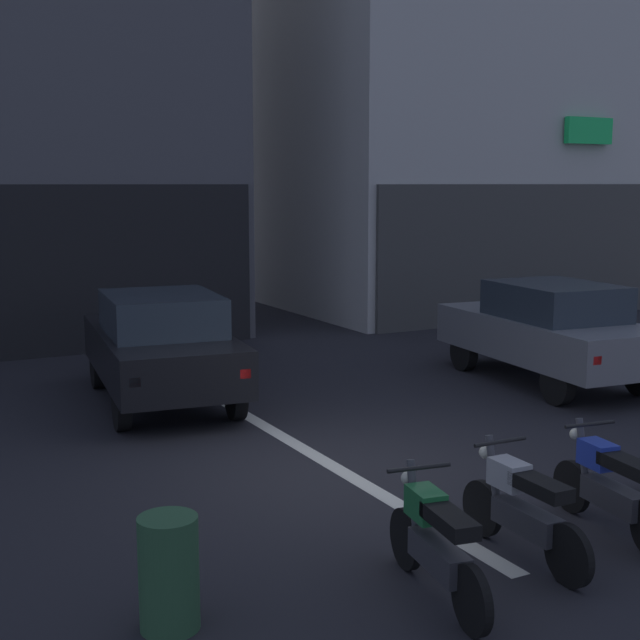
{
  "coord_description": "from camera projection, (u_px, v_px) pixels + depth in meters",
  "views": [
    {
      "loc": [
        -4.66,
        -8.21,
        3.21
      ],
      "look_at": [
        0.78,
        2.0,
        1.4
      ],
      "focal_mm": 48.96,
      "sensor_mm": 36.0,
      "label": 1
    }
  ],
  "objects": [
    {
      "name": "ground_plane",
      "position": [
        342.0,
        472.0,
        9.82
      ],
      "size": [
        120.0,
        120.0,
        0.0
      ],
      "primitive_type": "plane",
      "color": "#232328"
    },
    {
      "name": "lane_centre_line",
      "position": [
        171.0,
        371.0,
        15.05
      ],
      "size": [
        0.2,
        18.0,
        0.01
      ],
      "primitive_type": "cube",
      "color": "silver",
      "rests_on": "ground"
    },
    {
      "name": "building_far_right",
      "position": [
        434.0,
        83.0,
        24.12
      ],
      "size": [
        9.71,
        9.39,
        11.93
      ],
      "color": "silver",
      "rests_on": "ground"
    },
    {
      "name": "car_black_crossing_near",
      "position": [
        161.0,
        344.0,
        12.77
      ],
      "size": [
        2.26,
        4.29,
        1.64
      ],
      "color": "black",
      "rests_on": "ground"
    },
    {
      "name": "car_grey_parked_kerbside",
      "position": [
        550.0,
        329.0,
        14.09
      ],
      "size": [
        2.17,
        4.26,
        1.64
      ],
      "color": "black",
      "rests_on": "ground"
    },
    {
      "name": "motorcycle_green_row_leftmost",
      "position": [
        436.0,
        542.0,
        6.77
      ],
      "size": [
        0.55,
        1.66,
        0.98
      ],
      "color": "black",
      "rests_on": "ground"
    },
    {
      "name": "motorcycle_silver_row_left_mid",
      "position": [
        522.0,
        508.0,
        7.49
      ],
      "size": [
        0.55,
        1.67,
        0.98
      ],
      "color": "black",
      "rests_on": "ground"
    },
    {
      "name": "motorcycle_blue_row_centre",
      "position": [
        610.0,
        486.0,
        8.04
      ],
      "size": [
        0.55,
        1.66,
        0.98
      ],
      "color": "black",
      "rests_on": "ground"
    },
    {
      "name": "trash_bin",
      "position": [
        169.0,
        573.0,
        6.31
      ],
      "size": [
        0.44,
        0.44,
        0.85
      ],
      "primitive_type": "cylinder",
      "color": "#2D5938",
      "rests_on": "ground"
    }
  ]
}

